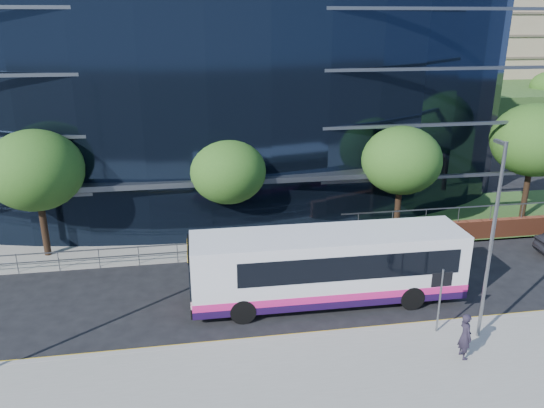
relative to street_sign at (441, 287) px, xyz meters
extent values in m
plane|color=black|center=(-4.50, 1.59, -2.15)|extent=(200.00, 200.00, 0.00)
cube|color=gray|center=(-4.50, -3.41, -2.07)|extent=(80.00, 8.00, 0.15)
cube|color=gray|center=(-4.50, 0.59, -2.07)|extent=(80.00, 0.25, 0.16)
cube|color=gold|center=(-4.50, 0.79, -2.14)|extent=(80.00, 0.08, 0.01)
cube|color=gold|center=(-4.50, 0.94, -2.14)|extent=(80.00, 0.08, 0.01)
cube|color=gray|center=(-10.50, 12.59, -2.10)|extent=(50.00, 8.00, 0.10)
cube|color=black|center=(-8.50, 25.59, 5.85)|extent=(38.00, 16.00, 16.00)
cube|color=#595E66|center=(-8.50, 11.09, 1.55)|extent=(22.00, 1.20, 0.30)
cube|color=slate|center=(-12.50, 8.59, -1.10)|extent=(24.00, 0.05, 0.05)
cube|color=slate|center=(-12.50, 8.59, -1.55)|extent=(24.00, 0.05, 0.05)
cylinder|color=slate|center=(-12.50, 8.59, -1.60)|extent=(0.04, 0.04, 1.10)
cube|color=#2D511E|center=(27.50, 57.59, -0.15)|extent=(60.00, 42.00, 4.00)
cylinder|color=slate|center=(0.00, -0.01, -0.60)|extent=(0.08, 0.08, 2.80)
cube|color=black|center=(0.00, 0.01, 0.35)|extent=(0.85, 0.06, 0.60)
cylinder|color=black|center=(-17.50, 10.59, -0.50)|extent=(0.36, 0.36, 3.30)
ellipsoid|color=#1F4F16|center=(-17.50, 10.59, 2.73)|extent=(4.95, 4.95, 4.21)
cylinder|color=black|center=(-7.50, 11.09, -0.72)|extent=(0.36, 0.36, 2.86)
ellipsoid|color=#1F4F16|center=(-7.50, 11.09, 2.08)|extent=(4.29, 4.29, 3.65)
cylinder|color=black|center=(2.50, 10.59, -0.61)|extent=(0.36, 0.36, 3.08)
ellipsoid|color=#1F4F16|center=(2.50, 10.59, 2.40)|extent=(4.62, 4.62, 3.93)
cylinder|color=black|center=(11.50, 11.59, -0.39)|extent=(0.36, 0.36, 3.52)
ellipsoid|color=#1F4F16|center=(11.50, 11.59, 3.05)|extent=(5.28, 5.28, 4.49)
cylinder|color=black|center=(19.50, 41.59, -0.61)|extent=(0.36, 0.36, 3.08)
ellipsoid|color=#1F4F16|center=(19.50, 41.59, 2.40)|extent=(4.62, 4.62, 3.93)
cylinder|color=black|center=(35.50, 43.59, -0.72)|extent=(0.36, 0.36, 2.86)
cylinder|color=slate|center=(1.50, -0.61, 2.00)|extent=(0.14, 0.14, 8.00)
cube|color=slate|center=(1.50, -0.26, 5.90)|extent=(0.15, 0.70, 0.12)
cube|color=white|center=(-3.73, 3.39, -0.29)|extent=(12.23, 2.90, 2.94)
cube|color=#210E3B|center=(-3.73, 3.39, -1.59)|extent=(12.25, 2.95, 0.33)
cube|color=#E4217D|center=(-3.73, 3.39, -1.26)|extent=(12.25, 2.95, 0.33)
cube|color=black|center=(-3.07, 3.38, 0.12)|extent=(9.79, 2.93, 1.11)
cube|color=black|center=(-9.86, 3.45, -0.15)|extent=(0.11, 2.39, 1.72)
cube|color=black|center=(-9.87, 3.45, 0.87)|extent=(0.12, 2.27, 0.44)
cube|color=yellow|center=(-9.91, 3.73, 0.87)|extent=(0.05, 1.22, 0.24)
cube|color=black|center=(-9.86, 3.45, -1.65)|extent=(0.13, 2.66, 0.27)
cylinder|color=black|center=(-7.74, 2.16, -1.59)|extent=(1.11, 0.34, 1.11)
cylinder|color=black|center=(-0.20, 2.08, -1.59)|extent=(1.11, 0.34, 1.11)
imported|color=#231D2C|center=(0.19, -1.82, -1.08)|extent=(0.44, 0.67, 1.84)
camera|label=1|loc=(-9.73, -17.47, 10.13)|focal=35.00mm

